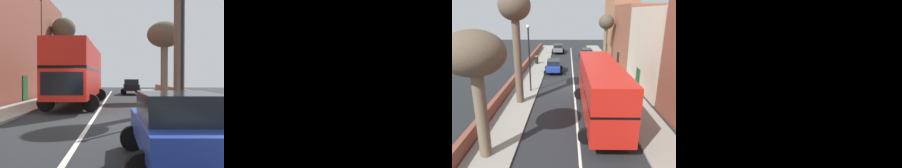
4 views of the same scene
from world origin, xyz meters
TOP-DOWN VIEW (x-y plane):
  - ground_plane at (0.00, 0.00)m, footprint 84.00×84.00m
  - road_centre_line at (0.00, 0.00)m, footprint 0.16×54.00m
  - sidewalk_left at (-4.90, 0.00)m, footprint 2.60×60.00m
  - sidewalk_right at (4.90, 0.00)m, footprint 2.60×60.00m
  - terraced_houses_left at (-8.50, 0.43)m, footprint 4.07×47.62m
  - boundary_wall_right at (6.45, 0.00)m, footprint 0.36×54.00m
  - double_decker_bus at (-1.70, 6.70)m, footprint 3.58×10.72m
  - parked_car_black_right_0 at (2.50, 19.35)m, footprint 2.41×4.51m
  - parked_car_black_left_1 at (-2.50, -15.29)m, footprint 2.52×4.62m
  - parked_car_blue_right_2 at (2.50, -6.35)m, footprint 2.49×4.04m
  - street_tree_right_1 at (5.11, 11.74)m, footprint 3.05×3.05m
  - street_tree_left_2 at (-5.10, 18.23)m, footprint 2.69×2.69m
  - street_tree_right_3 at (4.77, 4.10)m, footprint 2.49×2.49m
  - lamppost_right at (4.30, 1.22)m, footprint 0.32×0.32m

SIDE VIEW (x-z plane):
  - ground_plane at x=0.00m, z-range 0.00..0.00m
  - road_centre_line at x=0.00m, z-range 0.00..0.01m
  - sidewalk_left at x=-4.90m, z-range 0.00..0.12m
  - sidewalk_right at x=4.90m, z-range 0.00..0.12m
  - boundary_wall_right at x=6.45m, z-range 0.00..0.99m
  - parked_car_blue_right_2 at x=2.50m, z-range 0.11..1.72m
  - parked_car_black_left_1 at x=-2.50m, z-range 0.11..1.78m
  - parked_car_black_right_0 at x=2.50m, z-range 0.11..1.86m
  - double_decker_bus at x=-1.70m, z-range 0.32..4.38m
  - lamppost_right at x=4.30m, z-range 0.65..6.96m
  - terraced_houses_left at x=-8.50m, z-range -0.58..9.91m
  - street_tree_right_1 at x=5.11m, z-range 2.09..8.79m
  - street_tree_left_2 at x=-5.10m, z-range 2.83..11.34m
  - street_tree_right_3 at x=4.77m, z-range 2.76..11.81m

